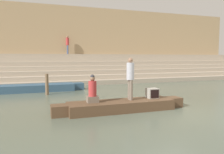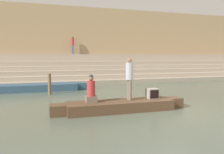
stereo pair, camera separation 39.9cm
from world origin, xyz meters
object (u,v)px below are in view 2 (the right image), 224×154
object	(u,v)px
person_on_steps	(72,43)
moored_boat_shore	(39,87)
rowboat_main	(120,105)
person_rowing	(91,91)
person_standing	(129,76)
tv_set	(152,93)
mooring_post	(50,84)

from	to	relation	value
person_on_steps	moored_boat_shore	bearing A→B (deg)	32.46
rowboat_main	person_on_steps	bearing A→B (deg)	93.29
person_rowing	person_on_steps	xyz separation A→B (m)	(0.85, 13.59, 2.74)
person_standing	person_rowing	size ratio (longest dim) A/B	1.59
rowboat_main	person_rowing	size ratio (longest dim) A/B	5.05
tv_set	moored_boat_shore	distance (m)	8.29
person_rowing	mooring_post	world-z (taller)	person_rowing
mooring_post	moored_boat_shore	bearing A→B (deg)	112.61
mooring_post	person_on_steps	distance (m)	9.33
person_on_steps	person_rowing	bearing A→B (deg)	52.80
rowboat_main	tv_set	bearing A→B (deg)	6.60
moored_boat_shore	mooring_post	distance (m)	1.77
person_rowing	mooring_post	distance (m)	5.32
person_rowing	person_on_steps	bearing A→B (deg)	86.42
person_on_steps	person_standing	bearing A→B (deg)	59.74
rowboat_main	moored_boat_shore	bearing A→B (deg)	118.68
rowboat_main	person_rowing	bearing A→B (deg)	178.07
person_rowing	mooring_post	bearing A→B (deg)	106.96
person_standing	person_on_steps	bearing A→B (deg)	78.24
rowboat_main	tv_set	xyz separation A→B (m)	(1.54, 0.13, 0.42)
moored_boat_shore	person_on_steps	xyz separation A→B (m)	(3.07, 6.91, 3.38)
moored_boat_shore	rowboat_main	bearing A→B (deg)	-62.07
rowboat_main	tv_set	size ratio (longest dim) A/B	11.97
tv_set	rowboat_main	bearing A→B (deg)	-176.25
person_rowing	mooring_post	xyz separation A→B (m)	(-1.55, 5.08, -0.26)
rowboat_main	mooring_post	world-z (taller)	mooring_post
tv_set	person_on_steps	distance (m)	13.99
tv_set	moored_boat_shore	bearing A→B (deg)	125.76
person_standing	tv_set	xyz separation A→B (m)	(1.10, 0.06, -0.82)
person_standing	person_on_steps	distance (m)	13.80
tv_set	person_on_steps	world-z (taller)	person_on_steps
tv_set	person_on_steps	xyz separation A→B (m)	(-1.90, 13.54, 2.98)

